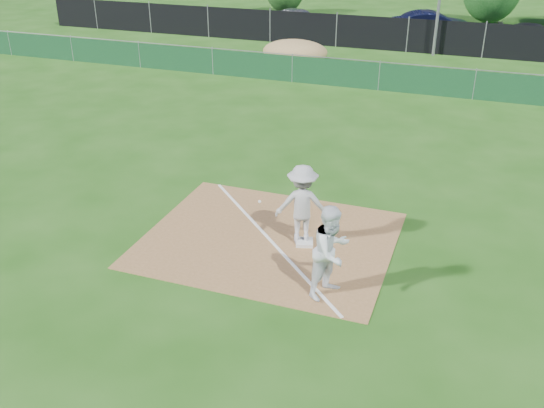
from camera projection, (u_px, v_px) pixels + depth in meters
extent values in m
plane|color=#1C4B10|center=(352.00, 126.00, 22.54)|extent=(90.00, 90.00, 0.00)
cube|color=brown|center=(269.00, 239.00, 14.97)|extent=(6.00, 5.00, 0.02)
cube|color=white|center=(269.00, 239.00, 14.96)|extent=(5.01, 5.01, 0.01)
cube|color=#103B1E|center=(379.00, 77.00, 26.47)|extent=(44.00, 0.05, 1.20)
ellipsoid|color=#967848|center=(295.00, 52.00, 30.93)|extent=(3.38, 2.60, 1.17)
cube|color=black|center=(408.00, 35.00, 33.05)|extent=(46.00, 0.04, 1.80)
cube|color=black|center=(418.00, 35.00, 37.65)|extent=(46.00, 9.00, 0.01)
cube|color=silver|center=(304.00, 242.00, 14.73)|extent=(0.51, 0.51, 0.09)
imported|color=#BCBCBF|center=(302.00, 204.00, 14.44)|extent=(1.45, 1.08, 2.00)
sphere|color=white|center=(260.00, 202.00, 15.00)|extent=(0.08, 0.08, 0.08)
imported|color=white|center=(331.00, 251.00, 12.49)|extent=(1.13, 1.24, 2.06)
imported|color=#989A9F|center=(299.00, 19.00, 38.83)|extent=(4.31, 2.86, 1.36)
imported|color=black|center=(432.00, 25.00, 36.36)|extent=(5.06, 3.03, 1.57)
imported|color=black|center=(536.00, 35.00, 34.60)|extent=(4.32, 2.12, 1.21)
cylinder|color=#382316|center=(285.00, 7.00, 44.41)|extent=(0.24, 0.24, 0.93)
cylinder|color=#382316|center=(488.00, 15.00, 40.60)|extent=(0.24, 0.24, 1.25)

